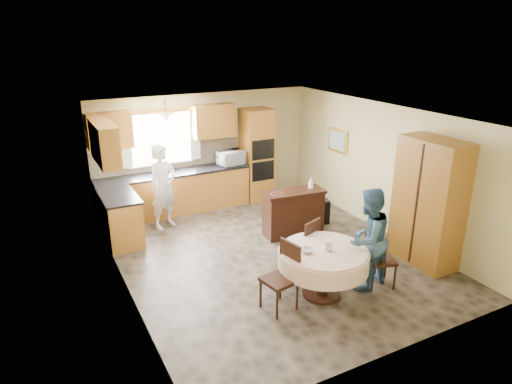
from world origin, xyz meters
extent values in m
cube|color=brown|center=(0.00, 0.00, 0.00)|extent=(5.00, 6.00, 0.01)
cube|color=white|center=(0.00, 0.00, 2.50)|extent=(5.00, 6.00, 0.01)
cube|color=#C8BA80|center=(0.00, 3.00, 1.25)|extent=(5.00, 0.02, 2.50)
cube|color=#C8BA80|center=(0.00, -3.00, 1.25)|extent=(5.00, 0.02, 2.50)
cube|color=#C8BA80|center=(-2.50, 0.00, 1.25)|extent=(0.02, 6.00, 2.50)
cube|color=#C8BA80|center=(2.50, 0.00, 1.25)|extent=(0.02, 6.00, 2.50)
cube|color=white|center=(-1.00, 2.98, 1.60)|extent=(1.40, 0.03, 1.10)
cube|color=white|center=(-1.75, 2.93, 1.65)|extent=(0.22, 0.02, 1.15)
cube|color=white|center=(-0.25, 2.93, 1.65)|extent=(0.22, 0.02, 1.15)
cube|color=orange|center=(-0.85, 2.70, 0.44)|extent=(3.30, 0.60, 0.88)
cube|color=black|center=(-0.85, 2.70, 0.90)|extent=(3.30, 0.64, 0.04)
cube|color=orange|center=(-2.20, 1.80, 0.44)|extent=(0.60, 1.20, 0.88)
cube|color=black|center=(-2.20, 1.80, 0.90)|extent=(0.64, 1.20, 0.04)
cube|color=tan|center=(-0.85, 2.99, 1.18)|extent=(3.30, 0.02, 0.55)
cube|color=#B57A2D|center=(-2.05, 2.83, 1.91)|extent=(0.85, 0.33, 0.72)
cube|color=#B57A2D|center=(0.15, 2.83, 1.91)|extent=(0.90, 0.33, 0.72)
cube|color=#B57A2D|center=(-2.33, 1.80, 1.91)|extent=(0.33, 1.20, 0.72)
cube|color=orange|center=(1.15, 2.69, 1.06)|extent=(0.66, 0.62, 2.12)
cube|color=black|center=(1.15, 2.38, 1.25)|extent=(0.56, 0.01, 0.45)
cube|color=black|center=(1.15, 2.38, 0.75)|extent=(0.56, 0.01, 0.45)
cone|color=beige|center=(-1.00, 2.50, 2.12)|extent=(0.36, 0.36, 0.18)
cube|color=#32160D|center=(0.82, 0.54, 0.42)|extent=(1.22, 0.60, 0.84)
cube|color=black|center=(1.62, 0.77, 0.25)|extent=(0.42, 0.35, 0.49)
cube|color=orange|center=(2.22, -1.42, 1.08)|extent=(0.57, 1.13, 2.16)
cylinder|color=#32160D|center=(0.06, -1.50, 0.35)|extent=(0.20, 0.20, 0.70)
cylinder|color=#32160D|center=(0.06, -1.50, 0.02)|extent=(0.59, 0.59, 0.04)
cylinder|color=#F2E5C6|center=(0.06, -1.50, 0.74)|extent=(1.28, 1.28, 0.05)
cylinder|color=#F2E5C6|center=(0.06, -1.50, 0.60)|extent=(1.34, 1.34, 0.27)
cube|color=#32160D|center=(-0.69, -1.52, 0.46)|extent=(0.50, 0.50, 0.05)
cube|color=#32160D|center=(-0.50, -1.48, 0.74)|extent=(0.11, 0.41, 0.51)
cylinder|color=#32160D|center=(-0.88, -1.70, 0.22)|extent=(0.04, 0.04, 0.44)
cylinder|color=#32160D|center=(-0.51, -1.70, 0.22)|extent=(0.04, 0.04, 0.44)
cylinder|color=#32160D|center=(-0.88, -1.33, 0.22)|extent=(0.04, 0.04, 0.44)
cylinder|color=#32160D|center=(-0.51, -1.33, 0.22)|extent=(0.04, 0.04, 0.44)
cube|color=#32160D|center=(0.18, -0.76, 0.44)|extent=(0.53, 0.53, 0.05)
cube|color=#32160D|center=(0.25, -0.93, 0.71)|extent=(0.38, 0.17, 0.49)
cylinder|color=#32160D|center=(0.01, -0.93, 0.21)|extent=(0.04, 0.04, 0.42)
cylinder|color=#32160D|center=(0.36, -0.93, 0.21)|extent=(0.04, 0.04, 0.42)
cylinder|color=#32160D|center=(0.01, -0.58, 0.21)|extent=(0.04, 0.04, 0.42)
cylinder|color=#32160D|center=(0.36, -0.58, 0.21)|extent=(0.04, 0.04, 0.42)
cube|color=#32160D|center=(1.03, -1.68, 0.44)|extent=(0.53, 0.53, 0.05)
cube|color=#32160D|center=(0.85, -1.62, 0.70)|extent=(0.17, 0.38, 0.49)
cylinder|color=#32160D|center=(0.85, -1.86, 0.21)|extent=(0.04, 0.04, 0.42)
cylinder|color=#32160D|center=(1.20, -1.86, 0.21)|extent=(0.04, 0.04, 0.42)
cylinder|color=#32160D|center=(0.85, -1.50, 0.21)|extent=(0.04, 0.04, 0.42)
cylinder|color=#32160D|center=(1.20, -1.50, 0.21)|extent=(0.04, 0.04, 0.42)
cube|color=gold|center=(2.47, 1.41, 1.52)|extent=(0.05, 0.61, 0.51)
cube|color=#A6B9C2|center=(2.44, 1.41, 1.52)|extent=(0.01, 0.51, 0.40)
imported|color=silver|center=(0.48, 2.65, 1.08)|extent=(0.63, 0.48, 0.31)
imported|color=silver|center=(-1.28, 2.04, 0.86)|extent=(0.74, 0.63, 1.71)
imported|color=#32506D|center=(0.80, -1.60, 0.80)|extent=(0.92, 0.80, 1.61)
imported|color=#B2B2B2|center=(0.45, 0.54, 0.87)|extent=(0.29, 0.29, 0.06)
imported|color=silver|center=(1.21, 0.54, 0.98)|extent=(0.11, 0.11, 0.26)
imported|color=#B2B2B2|center=(0.11, -1.56, 0.81)|extent=(0.16, 0.16, 0.10)
imported|color=#B2B2B2|center=(-0.21, -1.47, 0.79)|extent=(0.23, 0.23, 0.06)
camera|label=1|loc=(-3.58, -6.36, 3.80)|focal=32.00mm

